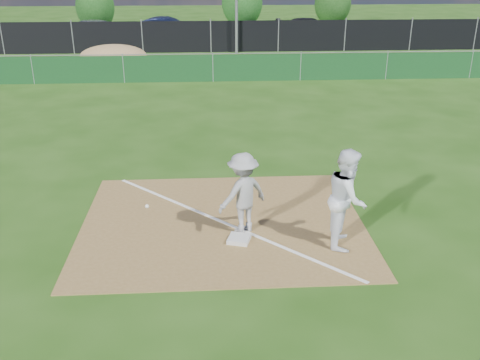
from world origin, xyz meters
The scene contains 16 objects.
ground centered at (0.00, 10.00, 0.00)m, with size 90.00×90.00×0.00m, color #1E450E.
infield_dirt centered at (0.00, 1.00, 0.01)m, with size 6.00×5.00×0.02m, color brown.
foul_line centered at (0.00, 1.00, 0.03)m, with size 0.08×7.00×0.01m, color white.
green_fence centered at (0.00, 15.00, 0.60)m, with size 44.00×0.05×1.20m, color #0F3918.
dirt_mound centered at (-5.00, 18.50, 0.58)m, with size 3.38×2.60×1.17m, color #977449.
black_fence centered at (0.00, 23.00, 0.90)m, with size 46.00×0.04×1.80m, color black.
parking_lot centered at (0.00, 28.00, 0.01)m, with size 46.00×9.00×0.01m, color black.
first_base centered at (0.30, 0.17, 0.06)m, with size 0.42×0.42×0.09m, color silver.
play_at_first centered at (0.40, 0.60, 0.88)m, with size 2.61×1.12×1.71m.
runner centered at (2.39, 0.00, 0.99)m, with size 0.97×0.75×1.99m, color white.
car_left centered at (-7.40, 27.58, 0.75)m, with size 1.75×4.36×1.48m, color #B9BCC2.
car_mid centered at (-2.84, 27.37, 0.78)m, with size 1.63×4.68×1.54m, color black.
car_right centered at (6.89, 27.69, 0.71)m, with size 1.96×4.82×1.40m, color black.
tree_left centered at (-8.48, 32.94, 1.73)m, with size 2.84×2.84×3.37m.
tree_mid centered at (2.55, 33.81, 1.91)m, with size 3.13×3.13×3.71m.
tree_right centered at (9.77, 34.48, 1.74)m, with size 2.85×2.85×3.38m.
Camera 1 is at (-0.26, -9.24, 5.33)m, focal length 40.00 mm.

